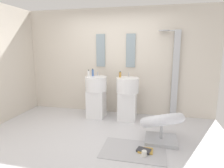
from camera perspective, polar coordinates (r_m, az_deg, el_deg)
The scene contains 15 objects.
ground_plane at distance 3.63m, azimuth -4.44°, elevation -16.77°, with size 4.80×3.60×0.04m, color silver.
rear_partition at distance 4.83m, azimuth 1.20°, elevation 6.60°, with size 4.80×0.10×2.60m, color beige.
pedestal_sink_left at distance 4.57m, azimuth -4.73°, elevation -3.22°, with size 0.51×0.51×1.09m.
pedestal_sink_right at distance 4.41m, azimuth 4.65°, elevation -3.76°, with size 0.51×0.51×1.09m.
vanity_mirror_left at distance 4.84m, azimuth -3.39°, elevation 9.95°, with size 0.22×0.03×0.80m, color #8C9EA8.
vanity_mirror_right at distance 4.68m, azimuth 5.61°, elevation 9.89°, with size 0.22×0.03×0.80m, color #8C9EA8.
shower_column at distance 4.65m, azimuth 18.21°, elevation 3.15°, with size 0.49×0.24×2.05m.
lounge_chair at distance 3.55m, azimuth 14.64°, elevation -11.19°, with size 1.07×1.07×0.65m.
area_rug at distance 3.33m, azimuth 6.39°, elevation -19.05°, with size 1.04×0.69×0.01m, color #B2B2B7.
magazine_ochre at distance 3.31m, azimuth 9.95°, elevation -18.99°, with size 0.23×0.18×0.03m, color gold.
magazine_charcoal at distance 3.30m, azimuth 9.48°, elevation -18.99°, with size 0.22×0.14×0.03m, color #38383D.
coffee_mug at distance 3.17m, azimuth 9.58°, elevation -19.79°, with size 0.08×0.08×0.09m, color white.
soap_bottle_white at distance 4.50m, azimuth -7.02°, elevation 3.13°, with size 0.05×0.05×0.16m.
soap_bottle_amber at distance 4.38m, azimuth 2.45°, elevation 2.81°, with size 0.05×0.05×0.14m.
soap_bottle_blue at distance 4.59m, azimuth -5.75°, elevation 3.40°, with size 0.05×0.05×0.18m.
Camera 1 is at (0.98, -3.06, 1.67)m, focal length 30.60 mm.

